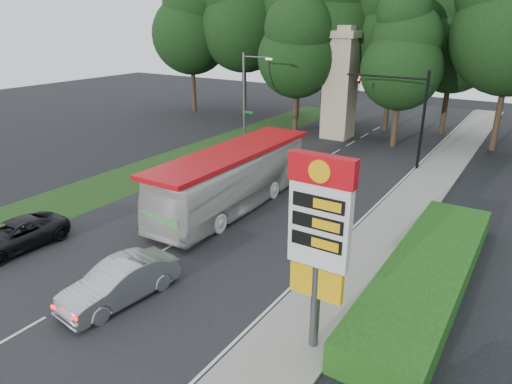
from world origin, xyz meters
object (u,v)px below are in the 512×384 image
Objects in this scene: traffic_signal_mast at (406,105)px; transit_bus at (233,179)px; streetlight_signs at (246,97)px; gas_station_pylon at (319,230)px; sedan_silver at (120,282)px; monument at (340,83)px; suv_charcoal at (14,236)px.

traffic_signal_mast is 14.88m from transit_bus.
traffic_signal_mast is 0.90× the size of streetlight_signs.
traffic_signal_mast is 0.57× the size of transit_bus.
gas_station_pylon is 1.39× the size of sedan_silver.
transit_bus is at bearing 106.48° from sedan_silver.
traffic_signal_mast is at bearing 86.47° from sedan_silver.
monument is 30.03m from suv_charcoal.
monument reaches higher than suv_charcoal.
transit_bus is (6.67, -11.32, -2.67)m from streetlight_signs.
transit_bus reaches higher than suv_charcoal.
gas_station_pylon is 13.17m from transit_bus.
streetlight_signs reaches higher than sedan_silver.
streetlight_signs reaches higher than suv_charcoal.
gas_station_pylon is at bearing -51.04° from streetlight_signs.
sedan_silver is 7.70m from suv_charcoal.
sedan_silver is at bearing -100.04° from traffic_signal_mast.
transit_bus is at bearing -59.47° from streetlight_signs.
suv_charcoal is at bearing -174.82° from gas_station_pylon.
suv_charcoal is at bearing -116.92° from traffic_signal_mast.
suv_charcoal is (-7.70, 0.22, -0.11)m from sedan_silver.
traffic_signal_mast reaches higher than gas_station_pylon.
sedan_silver is at bearing -168.12° from gas_station_pylon.
suv_charcoal is (-5.89, -10.10, -1.07)m from transit_bus.
streetlight_signs reaches higher than transit_bus.
traffic_signal_mast is 26.54m from suv_charcoal.
streetlight_signs is 1.59× the size of suv_charcoal.
streetlight_signs is at bearing -171.08° from traffic_signal_mast.
streetlight_signs is (-12.67, -1.99, -0.23)m from traffic_signal_mast.
traffic_signal_mast is 12.83m from streetlight_signs.
traffic_signal_mast is at bearing 99.09° from gas_station_pylon.
gas_station_pylon is 1.36× the size of suv_charcoal.
streetlight_signs is at bearing 93.41° from suv_charcoal.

